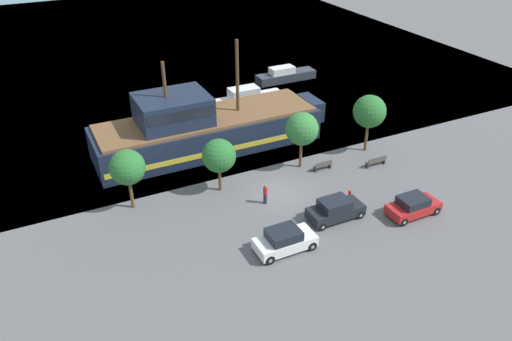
{
  "coord_description": "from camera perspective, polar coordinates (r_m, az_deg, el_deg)",
  "views": [
    {
      "loc": [
        -15.68,
        -27.79,
        20.78
      ],
      "look_at": [
        -1.09,
        2.0,
        1.2
      ],
      "focal_mm": 35.0,
      "sensor_mm": 36.0,
      "label": 1
    }
  ],
  "objects": [
    {
      "name": "pedestrian_walking_near",
      "position": [
        36.47,
        1.07,
        -2.7
      ],
      "size": [
        0.32,
        0.32,
        1.57
      ],
      "color": "#232838",
      "rests_on": "ground_plane"
    },
    {
      "name": "parked_car_curb_rear",
      "position": [
        35.32,
        9.05,
        -4.43
      ],
      "size": [
        4.0,
        1.8,
        1.56
      ],
      "color": "black",
      "rests_on": "ground_plane"
    },
    {
      "name": "parked_car_curb_front",
      "position": [
        37.01,
        17.51,
        -3.89
      ],
      "size": [
        3.82,
        1.8,
        1.48
      ],
      "color": "#B21E1E",
      "rests_on": "ground_plane"
    },
    {
      "name": "parked_car_curb_mid",
      "position": [
        32.19,
        3.29,
        -7.96
      ],
      "size": [
        3.96,
        1.89,
        1.57
      ],
      "color": "white",
      "rests_on": "ground_plane"
    },
    {
      "name": "tree_row_west",
      "position": [
        43.45,
        12.85,
        6.58
      ],
      "size": [
        2.8,
        2.8,
        5.1
      ],
      "color": "brown",
      "rests_on": "ground_plane"
    },
    {
      "name": "water_surface",
      "position": [
        76.37,
        -13.66,
        13.92
      ],
      "size": [
        80.0,
        80.0,
        0.0
      ],
      "primitive_type": "plane",
      "color": "slate",
      "rests_on": "ground"
    },
    {
      "name": "bench_promenade_east",
      "position": [
        42.52,
        13.57,
        1.04
      ],
      "size": [
        1.82,
        0.45,
        0.85
      ],
      "color": "#4C4742",
      "rests_on": "ground_plane"
    },
    {
      "name": "fire_hydrant",
      "position": [
        37.8,
        10.66,
        -2.65
      ],
      "size": [
        0.42,
        0.25,
        0.76
      ],
      "color": "red",
      "rests_on": "ground_plane"
    },
    {
      "name": "tree_row_east",
      "position": [
        35.81,
        -14.5,
        0.34
      ],
      "size": [
        2.54,
        2.54,
        4.63
      ],
      "color": "brown",
      "rests_on": "ground_plane"
    },
    {
      "name": "tree_row_mideast",
      "position": [
        36.98,
        -4.26,
        1.68
      ],
      "size": [
        2.54,
        2.54,
        4.26
      ],
      "color": "brown",
      "rests_on": "ground_plane"
    },
    {
      "name": "bench_promenade_west",
      "position": [
        41.12,
        7.66,
        0.59
      ],
      "size": [
        1.55,
        0.45,
        0.85
      ],
      "color": "#4C4742",
      "rests_on": "ground_plane"
    },
    {
      "name": "pirate_ship",
      "position": [
        43.74,
        -6.0,
        4.86
      ],
      "size": [
        20.95,
        5.85,
        9.27
      ],
      "color": "#192338",
      "rests_on": "water_surface"
    },
    {
      "name": "moored_boat_dockside",
      "position": [
        53.02,
        -0.98,
        8.28
      ],
      "size": [
        7.77,
        2.17,
        1.89
      ],
      "color": "silver",
      "rests_on": "water_surface"
    },
    {
      "name": "ground_plane",
      "position": [
        38.08,
        2.8,
        -2.56
      ],
      "size": [
        160.0,
        160.0,
        0.0
      ],
      "primitive_type": "plane",
      "color": "#5B5B5E"
    },
    {
      "name": "moored_boat_outer",
      "position": [
        59.78,
        3.35,
        10.82
      ],
      "size": [
        7.23,
        1.85,
        1.71
      ],
      "color": "#2D333D",
      "rests_on": "water_surface"
    },
    {
      "name": "tree_row_midwest",
      "position": [
        40.01,
        5.27,
        4.74
      ],
      "size": [
        2.68,
        2.68,
        4.81
      ],
      "color": "brown",
      "rests_on": "ground_plane"
    }
  ]
}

